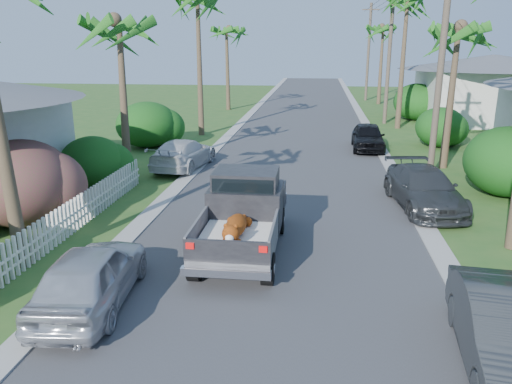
# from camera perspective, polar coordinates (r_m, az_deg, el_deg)

# --- Properties ---
(ground) EXTENTS (120.00, 120.00, 0.00)m
(ground) POSITION_cam_1_polar(r_m,az_deg,el_deg) (9.18, -0.28, -18.68)
(ground) COLOR #2D5A21
(ground) RESTS_ON ground
(road) EXTENTS (8.00, 100.00, 0.02)m
(road) POSITION_cam_1_polar(r_m,az_deg,el_deg) (32.88, 5.29, 7.23)
(road) COLOR #38383A
(road) RESTS_ON ground
(curb_left) EXTENTS (0.60, 100.00, 0.06)m
(curb_left) POSITION_cam_1_polar(r_m,az_deg,el_deg) (33.28, -2.19, 7.43)
(curb_left) COLOR #A5A39E
(curb_left) RESTS_ON ground
(curb_right) EXTENTS (0.60, 100.00, 0.06)m
(curb_right) POSITION_cam_1_polar(r_m,az_deg,el_deg) (33.03, 12.82, 6.97)
(curb_right) COLOR #A5A39E
(curb_right) RESTS_ON ground
(pickup_truck) EXTENTS (1.98, 5.12, 2.06)m
(pickup_truck) POSITION_cam_1_polar(r_m,az_deg,el_deg) (13.40, -1.29, -2.11)
(pickup_truck) COLOR black
(pickup_truck) RESTS_ON ground
(parked_car_rn) EXTENTS (1.78, 4.14, 1.33)m
(parked_car_rn) POSITION_cam_1_polar(r_m,az_deg,el_deg) (9.60, 26.82, -14.28)
(parked_car_rn) COLOR #2C2F31
(parked_car_rn) RESTS_ON ground
(parked_car_rm) EXTENTS (2.43, 4.74, 1.32)m
(parked_car_rm) POSITION_cam_1_polar(r_m,az_deg,el_deg) (17.54, 18.64, 0.33)
(parked_car_rm) COLOR #313437
(parked_car_rm) RESTS_ON ground
(parked_car_rf) EXTENTS (1.67, 3.98, 1.34)m
(parked_car_rf) POSITION_cam_1_polar(r_m,az_deg,el_deg) (26.65, 12.67, 6.16)
(parked_car_rf) COLOR black
(parked_car_rf) RESTS_ON ground
(parked_car_ln) EXTENTS (1.91, 4.04, 1.33)m
(parked_car_ln) POSITION_cam_1_polar(r_m,az_deg,el_deg) (11.04, -18.35, -9.14)
(parked_car_ln) COLOR silver
(parked_car_ln) RESTS_ON ground
(parked_car_lf) EXTENTS (2.35, 4.60, 1.28)m
(parked_car_lf) POSITION_cam_1_polar(r_m,az_deg,el_deg) (22.29, -8.28, 4.32)
(parked_car_lf) COLOR silver
(parked_car_lf) RESTS_ON ground
(palm_l_b) EXTENTS (4.40, 4.40, 7.40)m
(palm_l_b) POSITION_cam_1_polar(r_m,az_deg,el_deg) (20.95, -15.54, 18.31)
(palm_l_b) COLOR brown
(palm_l_b) RESTS_ON ground
(palm_l_d) EXTENTS (4.40, 4.40, 7.70)m
(palm_l_d) POSITION_cam_1_polar(r_m,az_deg,el_deg) (42.12, -3.36, 18.08)
(palm_l_d) COLOR brown
(palm_l_d) RESTS_ON ground
(palm_r_b) EXTENTS (4.40, 4.40, 7.20)m
(palm_r_b) POSITION_cam_1_polar(r_m,az_deg,el_deg) (23.15, 22.13, 17.02)
(palm_r_b) COLOR brown
(palm_r_b) RESTS_ON ground
(palm_r_d) EXTENTS (4.40, 4.40, 8.00)m
(palm_r_d) POSITION_cam_1_polar(r_m,az_deg,el_deg) (47.78, 14.37, 17.79)
(palm_r_d) COLOR brown
(palm_r_d) RESTS_ON ground
(shrub_l_b) EXTENTS (3.00, 3.30, 2.60)m
(shrub_l_b) POSITION_cam_1_polar(r_m,az_deg,el_deg) (16.53, -25.26, 0.95)
(shrub_l_b) COLOR #A11749
(shrub_l_b) RESTS_ON ground
(shrub_l_c) EXTENTS (2.40, 2.64, 2.00)m
(shrub_l_c) POSITION_cam_1_polar(r_m,az_deg,el_deg) (19.81, -18.17, 3.19)
(shrub_l_c) COLOR #164814
(shrub_l_c) RESTS_ON ground
(shrub_l_d) EXTENTS (3.20, 3.52, 2.40)m
(shrub_l_d) POSITION_cam_1_polar(r_m,az_deg,el_deg) (27.28, -12.35, 7.53)
(shrub_l_d) COLOR #164814
(shrub_l_d) RESTS_ON ground
(shrub_r_b) EXTENTS (3.00, 3.30, 2.50)m
(shrub_r_b) POSITION_cam_1_polar(r_m,az_deg,el_deg) (20.08, 26.81, 3.13)
(shrub_r_b) COLOR #164814
(shrub_r_b) RESTS_ON ground
(shrub_r_c) EXTENTS (2.60, 2.86, 2.10)m
(shrub_r_c) POSITION_cam_1_polar(r_m,az_deg,el_deg) (28.52, 20.34, 6.97)
(shrub_r_c) COLOR #164814
(shrub_r_c) RESTS_ON ground
(shrub_r_d) EXTENTS (3.20, 3.52, 2.60)m
(shrub_r_d) POSITION_cam_1_polar(r_m,az_deg,el_deg) (38.30, 17.83, 9.78)
(shrub_r_d) COLOR #164814
(shrub_r_d) RESTS_ON ground
(picket_fence) EXTENTS (0.10, 11.00, 1.00)m
(picket_fence) POSITION_cam_1_polar(r_m,az_deg,el_deg) (15.45, -20.18, -2.59)
(picket_fence) COLOR white
(picket_fence) RESTS_ON ground
(house_right_far) EXTENTS (9.00, 8.00, 4.60)m
(house_right_far) POSITION_cam_1_polar(r_m,az_deg,el_deg) (39.45, 25.20, 10.40)
(house_right_far) COLOR silver
(house_right_far) RESTS_ON ground
(utility_pole_b) EXTENTS (1.60, 0.26, 9.00)m
(utility_pole_b) POSITION_cam_1_polar(r_m,az_deg,el_deg) (20.97, 20.40, 13.65)
(utility_pole_b) COLOR brown
(utility_pole_b) RESTS_ON ground
(utility_pole_c) EXTENTS (1.60, 0.26, 9.00)m
(utility_pole_c) POSITION_cam_1_polar(r_m,az_deg,el_deg) (35.75, 14.99, 14.90)
(utility_pole_c) COLOR brown
(utility_pole_c) RESTS_ON ground
(utility_pole_d) EXTENTS (1.60, 0.26, 9.00)m
(utility_pole_d) POSITION_cam_1_polar(r_m,az_deg,el_deg) (50.66, 12.73, 15.38)
(utility_pole_d) COLOR brown
(utility_pole_d) RESTS_ON ground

